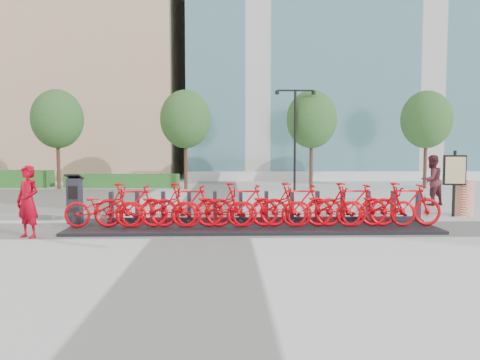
{
  "coord_description": "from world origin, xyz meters",
  "views": [
    {
      "loc": [
        0.61,
        -12.16,
        2.16
      ],
      "look_at": [
        1.0,
        1.5,
        1.2
      ],
      "focal_mm": 35.0,
      "sensor_mm": 36.0,
      "label": 1
    }
  ],
  "objects_px": {
    "bike_0": "(103,208)",
    "worker_red": "(28,202)",
    "pedestrian": "(432,180)",
    "construction_barrel": "(464,198)",
    "kiosk": "(75,200)",
    "map_sign": "(455,173)"
  },
  "relations": [
    {
      "from": "construction_barrel",
      "to": "kiosk",
      "type": "bearing_deg",
      "value": -171.73
    },
    {
      "from": "bike_0",
      "to": "construction_barrel",
      "type": "distance_m",
      "value": 10.97
    },
    {
      "from": "worker_red",
      "to": "map_sign",
      "type": "distance_m",
      "value": 12.21
    },
    {
      "from": "kiosk",
      "to": "map_sign",
      "type": "relative_size",
      "value": 0.66
    },
    {
      "from": "bike_0",
      "to": "worker_red",
      "type": "height_order",
      "value": "worker_red"
    },
    {
      "from": "bike_0",
      "to": "kiosk",
      "type": "bearing_deg",
      "value": 54.29
    },
    {
      "from": "kiosk",
      "to": "worker_red",
      "type": "bearing_deg",
      "value": -103.38
    },
    {
      "from": "pedestrian",
      "to": "map_sign",
      "type": "relative_size",
      "value": 0.91
    },
    {
      "from": "kiosk",
      "to": "pedestrian",
      "type": "height_order",
      "value": "pedestrian"
    },
    {
      "from": "worker_red",
      "to": "construction_barrel",
      "type": "height_order",
      "value": "worker_red"
    },
    {
      "from": "pedestrian",
      "to": "construction_barrel",
      "type": "height_order",
      "value": "pedestrian"
    },
    {
      "from": "kiosk",
      "to": "worker_red",
      "type": "height_order",
      "value": "worker_red"
    },
    {
      "from": "worker_red",
      "to": "pedestrian",
      "type": "xyz_separation_m",
      "value": [
        12.36,
        5.92,
        0.07
      ]
    },
    {
      "from": "bike_0",
      "to": "pedestrian",
      "type": "xyz_separation_m",
      "value": [
        10.83,
        5.01,
        0.34
      ]
    },
    {
      "from": "kiosk",
      "to": "map_sign",
      "type": "distance_m",
      "value": 11.33
    },
    {
      "from": "bike_0",
      "to": "kiosk",
      "type": "relative_size",
      "value": 1.46
    },
    {
      "from": "pedestrian",
      "to": "worker_red",
      "type": "bearing_deg",
      "value": 3.85
    },
    {
      "from": "bike_0",
      "to": "map_sign",
      "type": "height_order",
      "value": "map_sign"
    },
    {
      "from": "worker_red",
      "to": "pedestrian",
      "type": "bearing_deg",
      "value": 50.13
    },
    {
      "from": "kiosk",
      "to": "worker_red",
      "type": "relative_size",
      "value": 0.79
    },
    {
      "from": "worker_red",
      "to": "construction_barrel",
      "type": "bearing_deg",
      "value": 39.5
    },
    {
      "from": "kiosk",
      "to": "construction_barrel",
      "type": "distance_m",
      "value": 11.77
    }
  ]
}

